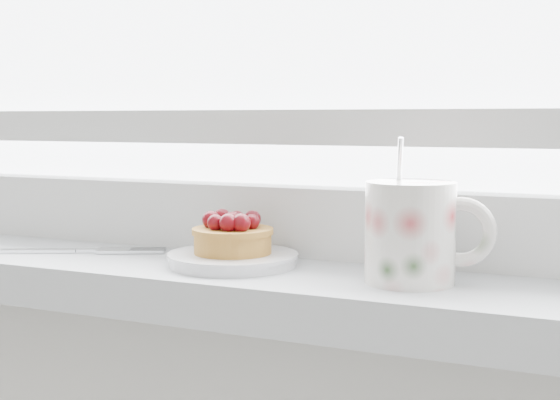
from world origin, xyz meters
The scene contains 4 objects.
saucer centered at (-0.03, 1.88, 0.95)m, with size 0.12×0.12×0.01m, color silver.
raspberry_tart centered at (-0.03, 1.88, 0.97)m, with size 0.08×0.08×0.04m.
floral_mug centered at (0.14, 1.88, 0.98)m, with size 0.12×0.09×0.12m.
fork centered at (-0.23, 1.87, 0.94)m, with size 0.21×0.12×0.00m.
Camera 1 is at (0.31, 1.24, 1.08)m, focal length 50.00 mm.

